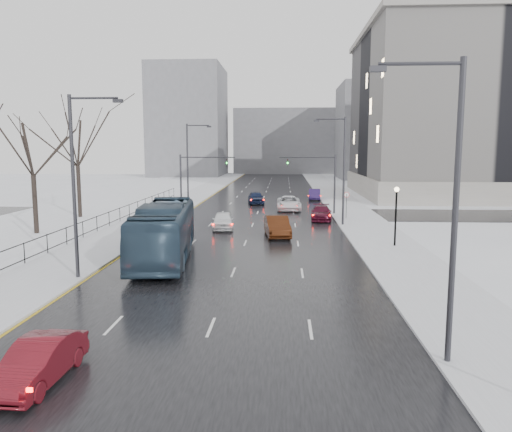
% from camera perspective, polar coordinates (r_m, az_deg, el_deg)
% --- Properties ---
extents(road, '(16.00, 150.00, 0.04)m').
position_cam_1_polar(road, '(66.63, 0.68, 1.59)').
color(road, black).
rests_on(road, ground).
extents(cross_road, '(130.00, 10.00, 0.04)m').
position_cam_1_polar(cross_road, '(54.73, 0.13, 0.24)').
color(cross_road, black).
rests_on(cross_road, ground).
extents(sidewalk_left, '(5.00, 150.00, 0.16)m').
position_cam_1_polar(sidewalk_left, '(67.90, -8.21, 1.68)').
color(sidewalk_left, silver).
rests_on(sidewalk_left, ground).
extents(sidewalk_right, '(5.00, 150.00, 0.16)m').
position_cam_1_polar(sidewalk_right, '(67.00, 9.69, 1.57)').
color(sidewalk_right, silver).
rests_on(sidewalk_right, ground).
extents(park_strip, '(14.00, 150.00, 0.12)m').
position_cam_1_polar(park_strip, '(70.39, -15.82, 1.66)').
color(park_strip, white).
rests_on(park_strip, ground).
extents(tree_park_d, '(8.75, 8.75, 12.50)m').
position_cam_1_polar(tree_park_d, '(45.77, -23.76, -1.94)').
color(tree_park_d, black).
rests_on(tree_park_d, ground).
extents(tree_park_e, '(9.45, 9.45, 13.50)m').
position_cam_1_polar(tree_park_e, '(54.91, -19.43, -0.20)').
color(tree_park_e, black).
rests_on(tree_park_e, ground).
extents(iron_fence, '(0.06, 70.00, 1.30)m').
position_cam_1_polar(iron_fence, '(40.02, -20.27, -1.76)').
color(iron_fence, black).
rests_on(iron_fence, sidewalk_left).
extents(streetlight_r_near, '(2.95, 0.25, 10.00)m').
position_cam_1_polar(streetlight_r_near, '(17.09, 21.16, 1.92)').
color(streetlight_r_near, '#2D2D33').
rests_on(streetlight_r_near, ground).
extents(streetlight_r_mid, '(2.95, 0.25, 10.00)m').
position_cam_1_polar(streetlight_r_mid, '(46.51, 9.75, 5.71)').
color(streetlight_r_mid, '#2D2D33').
rests_on(streetlight_r_mid, ground).
extents(streetlight_l_near, '(2.95, 0.25, 10.00)m').
position_cam_1_polar(streetlight_l_near, '(28.47, -19.73, 4.12)').
color(streetlight_l_near, '#2D2D33').
rests_on(streetlight_l_near, ground).
extents(streetlight_l_far, '(2.95, 0.25, 10.00)m').
position_cam_1_polar(streetlight_l_far, '(59.24, -7.62, 6.18)').
color(streetlight_l_far, '#2D2D33').
rests_on(streetlight_l_far, ground).
extents(lamppost_r_mid, '(0.36, 0.36, 4.28)m').
position_cam_1_polar(lamppost_r_mid, '(37.32, 15.71, 0.93)').
color(lamppost_r_mid, black).
rests_on(lamppost_r_mid, sidewalk_right).
extents(mast_signal_right, '(6.10, 0.33, 6.50)m').
position_cam_1_polar(mast_signal_right, '(54.45, 7.88, 4.45)').
color(mast_signal_right, '#2D2D33').
rests_on(mast_signal_right, ground).
extents(mast_signal_left, '(6.10, 0.33, 6.50)m').
position_cam_1_polar(mast_signal_left, '(55.22, -7.50, 4.50)').
color(mast_signal_left, '#2D2D33').
rests_on(mast_signal_left, ground).
extents(no_uturn_sign, '(0.60, 0.06, 2.70)m').
position_cam_1_polar(no_uturn_sign, '(50.81, 10.31, 2.12)').
color(no_uturn_sign, '#2D2D33').
rests_on(no_uturn_sign, sidewalk_right).
extents(civic_building, '(41.00, 31.00, 24.80)m').
position_cam_1_polar(civic_building, '(84.61, 25.88, 9.73)').
color(civic_building, gray).
rests_on(civic_building, ground).
extents(bldg_far_right, '(24.00, 20.00, 22.00)m').
position_cam_1_polar(bldg_far_right, '(123.81, 15.09, 9.28)').
color(bldg_far_right, slate).
rests_on(bldg_far_right, ground).
extents(bldg_far_left, '(18.00, 22.00, 28.00)m').
position_cam_1_polar(bldg_far_left, '(133.69, -7.68, 10.63)').
color(bldg_far_left, slate).
rests_on(bldg_far_left, ground).
extents(bldg_far_center, '(30.00, 18.00, 18.00)m').
position_cam_1_polar(bldg_far_center, '(146.20, 3.66, 8.47)').
color(bldg_far_center, slate).
rests_on(bldg_far_center, ground).
extents(sedan_left_near, '(1.60, 4.14, 1.34)m').
position_cam_1_polar(sedan_left_near, '(17.26, -23.61, -15.01)').
color(sedan_left_near, maroon).
rests_on(sedan_left_near, road).
extents(bus, '(4.61, 13.33, 3.64)m').
position_cam_1_polar(bus, '(32.77, -10.44, -1.74)').
color(bus, '#2A3F52').
rests_on(bus, road).
extents(sedan_center_near, '(2.26, 4.70, 1.55)m').
position_cam_1_polar(sedan_center_near, '(44.40, -3.79, -0.51)').
color(sedan_center_near, white).
rests_on(sedan_center_near, road).
extents(sedan_right_near, '(2.41, 5.29, 1.68)m').
position_cam_1_polar(sedan_right_near, '(40.58, 2.44, -1.19)').
color(sedan_right_near, '#3E1B0A').
rests_on(sedan_right_near, road).
extents(sedan_right_cross, '(2.83, 5.95, 1.64)m').
position_cam_1_polar(sedan_right_cross, '(57.89, 3.77, 1.47)').
color(sedan_right_cross, white).
rests_on(sedan_right_cross, road).
extents(sedan_right_far, '(2.30, 5.02, 1.42)m').
position_cam_1_polar(sedan_right_far, '(50.35, 7.47, 0.35)').
color(sedan_right_far, '#4A0C20').
rests_on(sedan_right_far, road).
extents(sedan_center_far, '(2.50, 4.91, 1.60)m').
position_cam_1_polar(sedan_center_far, '(64.44, -0.00, 2.11)').
color(sedan_center_far, '#121B38').
rests_on(sedan_center_far, road).
extents(sedan_right_distant, '(1.83, 4.60, 1.49)m').
position_cam_1_polar(sedan_right_distant, '(70.02, 6.71, 2.47)').
color(sedan_right_distant, '#311E5A').
rests_on(sedan_right_distant, road).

